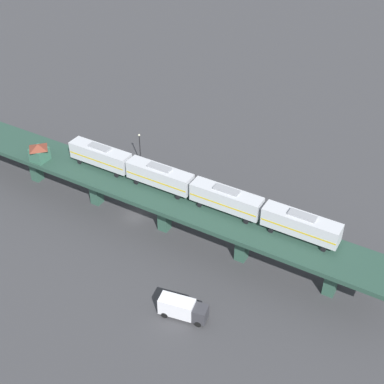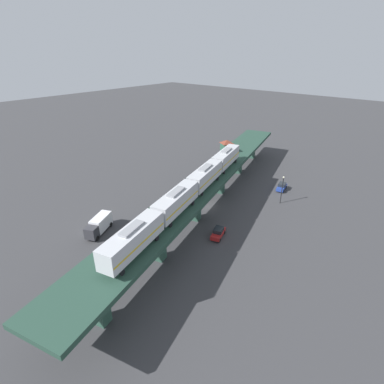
{
  "view_description": "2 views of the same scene",
  "coord_description": "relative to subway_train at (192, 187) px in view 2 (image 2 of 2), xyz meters",
  "views": [
    {
      "loc": [
        46.17,
        60.17,
        61.65
      ],
      "look_at": [
        -4.14,
        10.58,
        8.97
      ],
      "focal_mm": 50.0,
      "sensor_mm": 36.0,
      "label": 1
    },
    {
      "loc": [
        -36.97,
        49.87,
        33.72
      ],
      "look_at": [
        -4.14,
        10.58,
        8.97
      ],
      "focal_mm": 28.0,
      "sensor_mm": 36.0,
      "label": 2
    }
  ],
  "objects": [
    {
      "name": "ground_plane",
      "position": [
        4.14,
        -10.58,
        -10.01
      ],
      "size": [
        400.0,
        400.0,
        0.0
      ],
      "primitive_type": "plane",
      "color": "#38383A"
    },
    {
      "name": "elevated_viaduct",
      "position": [
        4.19,
        -10.75,
        -3.59
      ],
      "size": [
        30.89,
        91.22,
        7.47
      ],
      "color": "#244135",
      "rests_on": "ground"
    },
    {
      "name": "subway_train",
      "position": [
        0.0,
        0.0,
        0.0
      ],
      "size": [
        15.03,
        48.95,
        4.45
      ],
      "color": "silver",
      "rests_on": "elevated_viaduct"
    },
    {
      "name": "signal_hut",
      "position": [
        11.14,
        -28.3,
        -0.74
      ],
      "size": [
        3.92,
        3.92,
        3.4
      ],
      "color": "#33604C",
      "rests_on": "elevated_viaduct"
    },
    {
      "name": "street_car_red",
      "position": [
        -5.08,
        -1.98,
        -9.07
      ],
      "size": [
        3.0,
        4.73,
        1.89
      ],
      "color": "#AD1E1E",
      "rests_on": "ground"
    },
    {
      "name": "street_car_blue",
      "position": [
        -5.31,
        -30.3,
        -9.07
      ],
      "size": [
        2.55,
        4.65,
        1.89
      ],
      "color": "#233D93",
      "rests_on": "ground"
    },
    {
      "name": "delivery_truck",
      "position": [
        14.21,
        12.07,
        -8.25
      ],
      "size": [
        5.09,
        7.47,
        3.2
      ],
      "color": "#333338",
      "rests_on": "ground"
    },
    {
      "name": "street_lamp",
      "position": [
        -8.3,
        -23.12,
        -5.91
      ],
      "size": [
        0.44,
        0.44,
        6.94
      ],
      "color": "black",
      "rests_on": "ground"
    }
  ]
}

